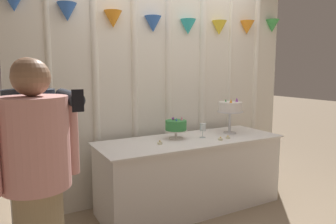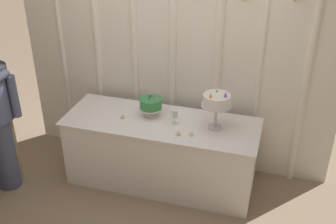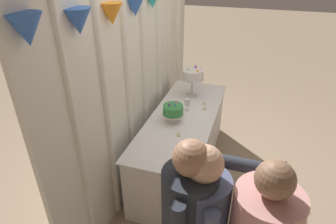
{
  "view_description": "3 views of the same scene",
  "coord_description": "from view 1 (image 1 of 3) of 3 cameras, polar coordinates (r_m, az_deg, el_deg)",
  "views": [
    {
      "loc": [
        -1.73,
        -2.56,
        1.47
      ],
      "look_at": [
        -0.23,
        0.18,
        1.04
      ],
      "focal_mm": 32.96,
      "sensor_mm": 36.0,
      "label": 1
    },
    {
      "loc": [
        1.1,
        -3.35,
        2.86
      ],
      "look_at": [
        0.08,
        0.08,
        0.88
      ],
      "focal_mm": 44.65,
      "sensor_mm": 36.0,
      "label": 2
    },
    {
      "loc": [
        -2.74,
        -0.6,
        2.41
      ],
      "look_at": [
        -0.21,
        0.21,
        0.9
      ],
      "focal_mm": 30.64,
      "sensor_mm": 36.0,
      "label": 3
    }
  ],
  "objects": [
    {
      "name": "ground_plane",
      "position": [
        3.42,
        5.05,
        -17.66
      ],
      "size": [
        24.0,
        24.0,
        0.0
      ],
      "primitive_type": "plane",
      "color": "gray"
    },
    {
      "name": "guest_man_pink_jacket",
      "position": [
        1.9,
        -22.99,
        -12.7
      ],
      "size": [
        0.5,
        0.48,
        1.53
      ],
      "color": "#9E8966",
      "rests_on": "ground_plane"
    },
    {
      "name": "cake_display_nearleft",
      "position": [
        3.22,
        1.48,
        -2.66
      ],
      "size": [
        0.24,
        0.24,
        0.24
      ],
      "color": "silver",
      "rests_on": "cake_table"
    },
    {
      "name": "draped_curtain",
      "position": [
        3.6,
        0.52,
        4.96
      ],
      "size": [
        3.41,
        0.18,
        2.43
      ],
      "color": "white",
      "rests_on": "ground_plane"
    },
    {
      "name": "guest_man_dark_suit",
      "position": [
        2.24,
        -22.95,
        -9.53
      ],
      "size": [
        0.46,
        0.44,
        1.52
      ],
      "color": "#4C5675",
      "rests_on": "ground_plane"
    },
    {
      "name": "cake_display_nearright",
      "position": [
        3.55,
        11.43,
        0.7
      ],
      "size": [
        0.29,
        0.29,
        0.41
      ],
      "color": "silver",
      "rests_on": "cake_table"
    },
    {
      "name": "tealight_near_left",
      "position": [
        3.23,
        9.68,
        -4.98
      ],
      "size": [
        0.05,
        0.05,
        0.04
      ],
      "color": "beige",
      "rests_on": "cake_table"
    },
    {
      "name": "cake_table",
      "position": [
        3.35,
        4.16,
        -11.23
      ],
      "size": [
        1.98,
        0.72,
        0.75
      ],
      "color": "white",
      "rests_on": "ground_plane"
    },
    {
      "name": "tealight_far_left",
      "position": [
        3.01,
        -1.53,
        -5.77
      ],
      "size": [
        0.05,
        0.05,
        0.04
      ],
      "color": "beige",
      "rests_on": "cake_table"
    },
    {
      "name": "guest_girl_blue_dress",
      "position": [
        2.29,
        -23.67,
        -8.45
      ],
      "size": [
        0.49,
        0.67,
        1.55
      ],
      "color": "#9E8966",
      "rests_on": "ground_plane"
    },
    {
      "name": "tealight_near_right",
      "position": [
        3.32,
        11.01,
        -4.67
      ],
      "size": [
        0.05,
        0.05,
        0.03
      ],
      "color": "beige",
      "rests_on": "cake_table"
    },
    {
      "name": "wine_glass",
      "position": [
        3.3,
        6.45,
        -2.88
      ],
      "size": [
        0.06,
        0.06,
        0.15
      ],
      "color": "silver",
      "rests_on": "cake_table"
    }
  ]
}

